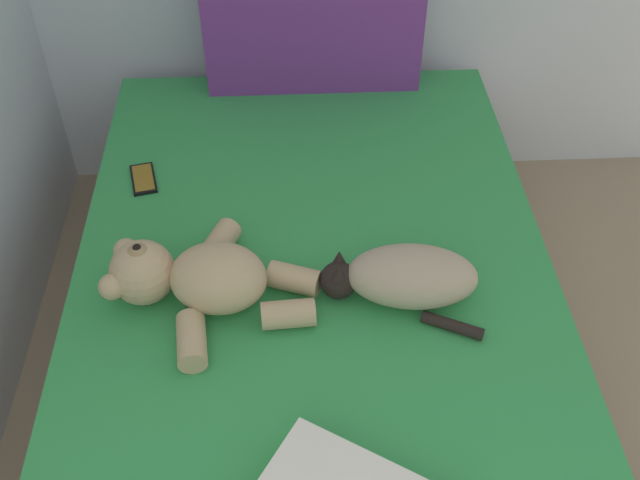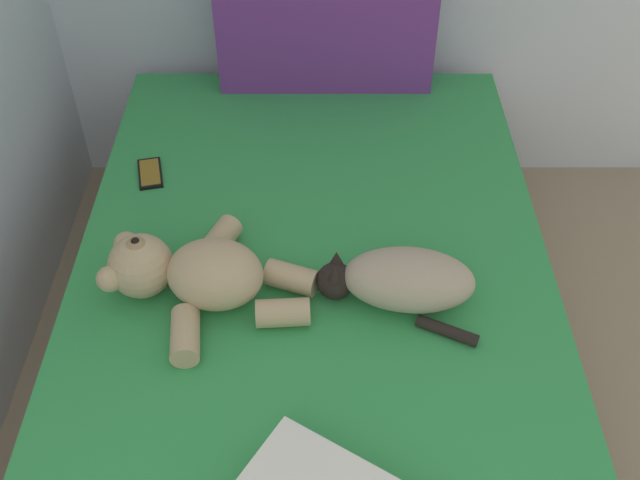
% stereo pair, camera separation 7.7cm
% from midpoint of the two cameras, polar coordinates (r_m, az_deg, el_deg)
% --- Properties ---
extents(bed, '(1.38, 2.09, 0.52)m').
position_cam_midpoint_polar(bed, '(2.27, -1.40, -6.81)').
color(bed, brown).
rests_on(bed, ground_plane).
extents(patterned_cushion, '(0.75, 0.15, 0.45)m').
position_cam_midpoint_polar(patterned_cushion, '(2.70, -1.38, 15.86)').
color(patterned_cushion, '#72338C').
rests_on(patterned_cushion, bed).
extents(cat, '(0.42, 0.28, 0.15)m').
position_cam_midpoint_polar(cat, '(1.96, 5.27, -2.84)').
color(cat, tan).
rests_on(cat, bed).
extents(teddy_bear, '(0.57, 0.50, 0.18)m').
position_cam_midpoint_polar(teddy_bear, '(1.97, -10.39, -2.87)').
color(teddy_bear, tan).
rests_on(teddy_bear, bed).
extents(cell_phone, '(0.10, 0.16, 0.01)m').
position_cam_midpoint_polar(cell_phone, '(2.43, -14.08, 4.49)').
color(cell_phone, black).
rests_on(cell_phone, bed).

